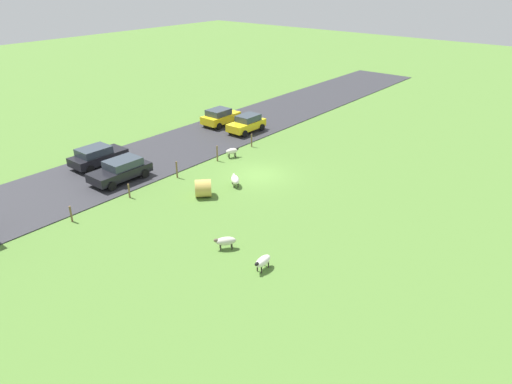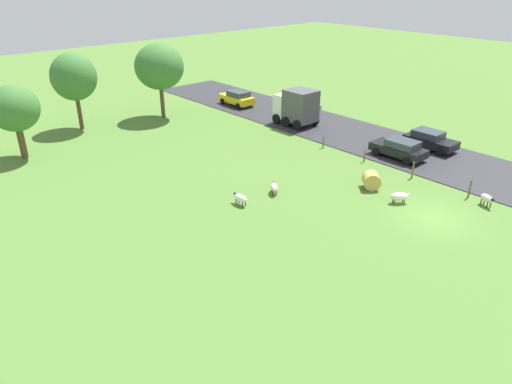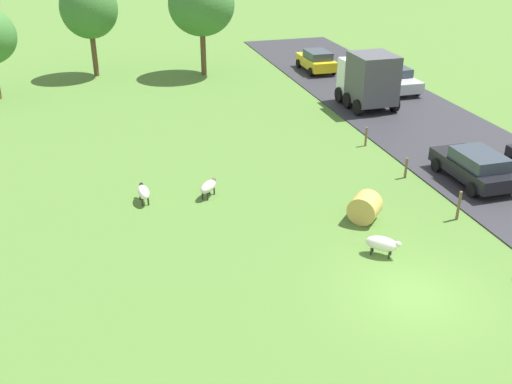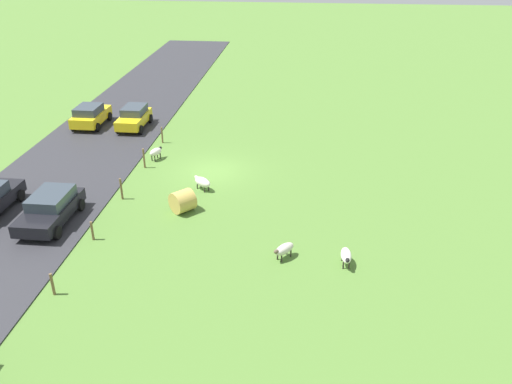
{
  "view_description": "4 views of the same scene",
  "coord_description": "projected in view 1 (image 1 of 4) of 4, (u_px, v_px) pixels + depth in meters",
  "views": [
    {
      "loc": [
        -20.2,
        25.01,
        13.98
      ],
      "look_at": [
        -2.91,
        3.91,
        0.94
      ],
      "focal_mm": 33.11,
      "sensor_mm": 36.0,
      "label": 1
    },
    {
      "loc": [
        -25.14,
        -11.62,
        14.0
      ],
      "look_at": [
        -6.54,
        9.13,
        0.59
      ],
      "focal_mm": 33.0,
      "sensor_mm": 36.0,
      "label": 2
    },
    {
      "loc": [
        -9.43,
        -13.85,
        11.56
      ],
      "look_at": [
        -3.5,
        6.63,
        1.16
      ],
      "focal_mm": 41.34,
      "sensor_mm": 36.0,
      "label": 3
    },
    {
      "loc": [
        -5.8,
        29.08,
        13.66
      ],
      "look_at": [
        -3.11,
        3.71,
        0.61
      ],
      "focal_mm": 36.7,
      "sensor_mm": 36.0,
      "label": 4
    }
  ],
  "objects": [
    {
      "name": "ground_plane",
      "position": [
        259.0,
        175.0,
        35.04
      ],
      "size": [
        160.0,
        160.0,
        0.0
      ],
      "primitive_type": "plane",
      "color": "#517A33"
    },
    {
      "name": "road_strip",
      "position": [
        177.0,
        148.0,
        40.17
      ],
      "size": [
        8.0,
        80.0,
        0.06
      ],
      "primitive_type": "cube",
      "color": "#2D2D33",
      "rests_on": "ground_plane"
    },
    {
      "name": "sheep_0",
      "position": [
        235.0,
        180.0,
        33.11
      ],
      "size": [
        1.26,
        1.17,
        0.75
      ],
      "color": "silver",
      "rests_on": "ground_plane"
    },
    {
      "name": "sheep_1",
      "position": [
        263.0,
        261.0,
        23.91
      ],
      "size": [
        0.52,
        1.23,
        0.73
      ],
      "color": "white",
      "rests_on": "ground_plane"
    },
    {
      "name": "sheep_2",
      "position": [
        232.0,
        151.0,
        38.07
      ],
      "size": [
        0.84,
        1.13,
        0.78
      ],
      "color": "silver",
      "rests_on": "ground_plane"
    },
    {
      "name": "sheep_3",
      "position": [
        226.0,
        241.0,
        25.68
      ],
      "size": [
        1.08,
        1.16,
        0.73
      ],
      "color": "beige",
      "rests_on": "ground_plane"
    },
    {
      "name": "hay_bale_0",
      "position": [
        203.0,
        188.0,
        31.56
      ],
      "size": [
        1.6,
        1.59,
        1.18
      ],
      "primitive_type": "cylinder",
      "rotation": [
        1.57,
        0.0,
        2.38
      ],
      "color": "tan",
      "rests_on": "ground_plane"
    },
    {
      "name": "fence_post_0",
      "position": [
        252.0,
        140.0,
        40.3
      ],
      "size": [
        0.12,
        0.12,
        1.16
      ],
      "primitive_type": "cylinder",
      "color": "brown",
      "rests_on": "ground_plane"
    },
    {
      "name": "fence_post_1",
      "position": [
        217.0,
        154.0,
        37.3
      ],
      "size": [
        0.12,
        0.12,
        1.28
      ],
      "primitive_type": "cylinder",
      "color": "brown",
      "rests_on": "ground_plane"
    },
    {
      "name": "fence_post_2",
      "position": [
        177.0,
        170.0,
        34.34
      ],
      "size": [
        0.12,
        0.12,
        1.26
      ],
      "primitive_type": "cylinder",
      "color": "brown",
      "rests_on": "ground_plane"
    },
    {
      "name": "fence_post_3",
      "position": [
        129.0,
        191.0,
        31.42
      ],
      "size": [
        0.12,
        0.12,
        1.0
      ],
      "primitive_type": "cylinder",
      "color": "brown",
      "rests_on": "ground_plane"
    },
    {
      "name": "fence_post_4",
      "position": [
        71.0,
        214.0,
        28.44
      ],
      "size": [
        0.12,
        0.12,
        1.04
      ],
      "primitive_type": "cylinder",
      "color": "brown",
      "rests_on": "ground_plane"
    },
    {
      "name": "car_1",
      "position": [
        247.0,
        123.0,
        43.72
      ],
      "size": [
        1.94,
        3.83,
        1.56
      ],
      "color": "yellow",
      "rests_on": "road_strip"
    },
    {
      "name": "car_2",
      "position": [
        121.0,
        170.0,
        33.77
      ],
      "size": [
        2.17,
        4.38,
        1.52
      ],
      "color": "black",
      "rests_on": "road_strip"
    },
    {
      "name": "car_4",
      "position": [
        97.0,
        156.0,
        36.28
      ],
      "size": [
        2.15,
        4.27,
        1.52
      ],
      "color": "black",
      "rests_on": "road_strip"
    },
    {
      "name": "car_5",
      "position": [
        220.0,
        117.0,
        45.65
      ],
      "size": [
        2.08,
        3.85,
        1.6
      ],
      "color": "yellow",
      "rests_on": "road_strip"
    }
  ]
}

